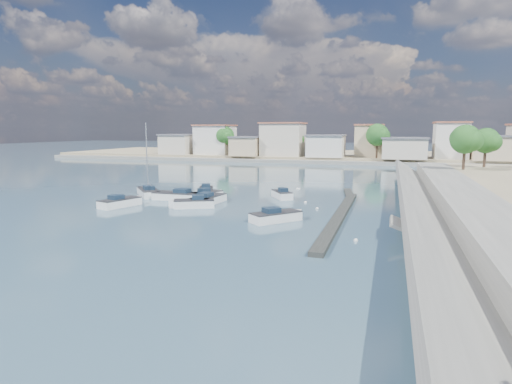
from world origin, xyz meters
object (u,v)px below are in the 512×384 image
(sailboat, at_px, (148,192))
(motorboat_e, at_px, (122,203))
(motorboat_h, at_px, (278,217))
(motorboat_c, at_px, (175,196))
(motorboat_d, at_px, (192,204))
(motorboat_b, at_px, (208,195))
(motorboat_f, at_px, (281,195))
(motorboat_a, at_px, (209,200))
(motorboat_g, at_px, (206,192))

(sailboat, bearing_deg, motorboat_e, -78.92)
(motorboat_e, relative_size, motorboat_h, 1.09)
(motorboat_c, relative_size, motorboat_d, 1.40)
(motorboat_b, bearing_deg, sailboat, 179.98)
(motorboat_b, distance_m, motorboat_f, 8.60)
(motorboat_d, height_order, motorboat_h, same)
(motorboat_b, height_order, motorboat_f, same)
(motorboat_b, xyz_separation_m, motorboat_f, (8.06, 2.99, 0.00))
(motorboat_b, distance_m, motorboat_d, 5.93)
(motorboat_d, bearing_deg, motorboat_e, -168.34)
(motorboat_c, distance_m, sailboat, 5.04)
(motorboat_d, height_order, motorboat_e, same)
(motorboat_f, height_order, motorboat_h, same)
(motorboat_a, relative_size, motorboat_h, 1.27)
(motorboat_f, xyz_separation_m, sailboat, (-16.05, -2.99, 0.04))
(motorboat_a, distance_m, motorboat_h, 11.68)
(motorboat_a, distance_m, motorboat_e, 9.14)
(motorboat_a, xyz_separation_m, sailboat, (-9.37, 2.83, 0.04))
(motorboat_e, bearing_deg, motorboat_f, 35.43)
(motorboat_d, distance_m, motorboat_h, 10.78)
(motorboat_e, bearing_deg, sailboat, 101.08)
(motorboat_e, bearing_deg, motorboat_c, 59.85)
(motorboat_a, distance_m, motorboat_f, 8.86)
(motorboat_b, distance_m, motorboat_e, 9.87)
(motorboat_b, distance_m, motorboat_c, 3.72)
(motorboat_e, height_order, motorboat_f, same)
(motorboat_c, bearing_deg, motorboat_f, 22.80)
(motorboat_a, relative_size, motorboat_g, 1.21)
(motorboat_f, bearing_deg, motorboat_b, -159.62)
(motorboat_c, bearing_deg, motorboat_b, 28.38)
(motorboat_d, distance_m, motorboat_g, 8.70)
(motorboat_a, relative_size, motorboat_b, 1.35)
(motorboat_g, distance_m, motorboat_h, 17.29)
(motorboat_b, distance_m, motorboat_g, 2.90)
(motorboat_h, distance_m, sailboat, 21.20)
(motorboat_a, height_order, sailboat, sailboat)
(motorboat_b, relative_size, motorboat_c, 0.69)
(motorboat_a, distance_m, motorboat_c, 4.78)
(motorboat_f, bearing_deg, motorboat_c, -157.20)
(motorboat_f, bearing_deg, motorboat_a, -138.89)
(motorboat_g, height_order, sailboat, sailboat)
(motorboat_a, relative_size, motorboat_e, 1.17)
(motorboat_c, bearing_deg, motorboat_h, -28.79)
(motorboat_d, bearing_deg, motorboat_f, 50.69)
(motorboat_c, bearing_deg, motorboat_a, -12.83)
(sailboat, bearing_deg, motorboat_f, 10.56)
(motorboat_d, distance_m, sailboat, 10.57)
(motorboat_e, distance_m, motorboat_f, 17.92)
(motorboat_a, distance_m, motorboat_g, 6.05)
(motorboat_d, xyz_separation_m, motorboat_e, (-7.34, -1.51, 0.00))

